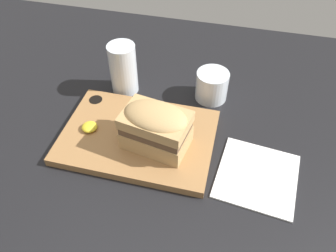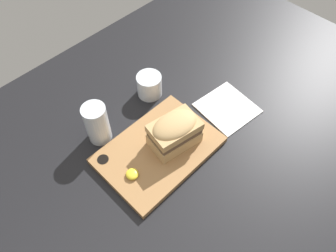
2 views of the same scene
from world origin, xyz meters
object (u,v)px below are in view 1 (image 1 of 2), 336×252
(water_glass, at_px, (124,72))
(napkin, at_px, (257,176))
(wine_glass, at_px, (212,86))
(serving_board, at_px, (138,136))
(sandwich, at_px, (156,126))

(water_glass, xyz_separation_m, napkin, (0.34, -0.19, -0.05))
(wine_glass, height_order, napkin, wine_glass)
(water_glass, bearing_deg, napkin, -29.54)
(wine_glass, bearing_deg, water_glass, -174.32)
(water_glass, relative_size, napkin, 0.73)
(serving_board, distance_m, wine_glass, 0.22)
(wine_glass, distance_m, napkin, 0.25)
(sandwich, distance_m, water_glass, 0.22)
(water_glass, bearing_deg, sandwich, -53.22)
(serving_board, xyz_separation_m, napkin, (0.26, -0.04, -0.01))
(sandwich, relative_size, wine_glass, 1.86)
(water_glass, xyz_separation_m, wine_glass, (0.22, 0.02, -0.02))
(serving_board, relative_size, wine_glass, 4.18)
(napkin, bearing_deg, water_glass, 150.46)
(serving_board, distance_m, sandwich, 0.08)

